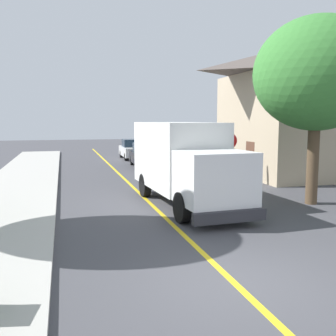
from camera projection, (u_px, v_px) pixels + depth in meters
ground_plane at (233, 282)px, 7.96m from camera, size 120.00×120.00×0.00m
centre_line_yellow at (140, 193)px, 17.53m from camera, size 0.16×56.00×0.01m
box_truck at (184, 160)px, 15.06m from camera, size 2.82×7.31×3.20m
parked_car_near at (169, 166)px, 21.46m from camera, size 1.96×4.46×1.67m
parked_car_mid at (146, 156)px, 27.35m from camera, size 1.95×4.46×1.67m
parked_car_far at (133, 150)px, 33.01m from camera, size 1.86×4.42×1.67m
stop_sign at (230, 149)px, 19.65m from camera, size 0.80×0.10×2.65m
house_across_street at (321, 105)px, 23.57m from camera, size 11.43×8.56×8.15m
street_tree_far_side at (317, 74)px, 14.75m from camera, size 4.80×4.80×7.20m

